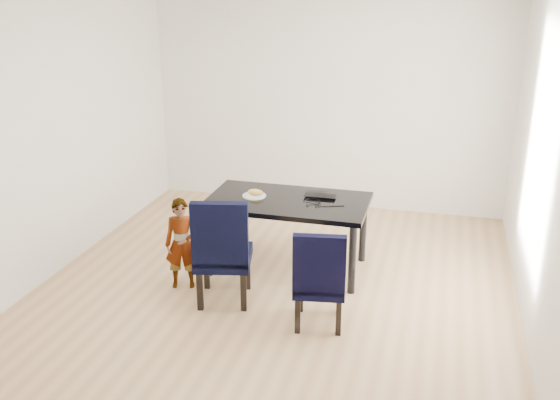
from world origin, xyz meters
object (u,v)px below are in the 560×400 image
(dining_table, at_px, (288,234))
(plate, at_px, (254,196))
(laptop, at_px, (321,195))
(chair_left, at_px, (223,248))
(chair_right, at_px, (320,276))
(child, at_px, (182,244))

(dining_table, height_order, plate, plate)
(dining_table, height_order, laptop, laptop)
(dining_table, bearing_deg, plate, 179.17)
(chair_left, relative_size, plate, 4.33)
(plate, bearing_deg, chair_right, -48.19)
(chair_left, relative_size, chair_right, 1.15)
(plate, bearing_deg, dining_table, -0.83)
(child, relative_size, plate, 3.75)
(child, relative_size, laptop, 2.83)
(chair_left, bearing_deg, child, 150.42)
(chair_left, bearing_deg, chair_right, -24.49)
(dining_table, relative_size, plate, 6.70)
(chair_right, bearing_deg, chair_left, 159.30)
(child, distance_m, plate, 0.89)
(chair_right, bearing_deg, dining_table, 109.29)
(chair_right, relative_size, laptop, 2.86)
(dining_table, distance_m, chair_right, 1.12)
(chair_left, bearing_deg, dining_table, 50.11)
(chair_left, height_order, chair_right, chair_left)
(chair_right, distance_m, plate, 1.36)
(chair_right, xyz_separation_m, child, (-1.41, 0.33, -0.00))
(chair_left, height_order, laptop, chair_left)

